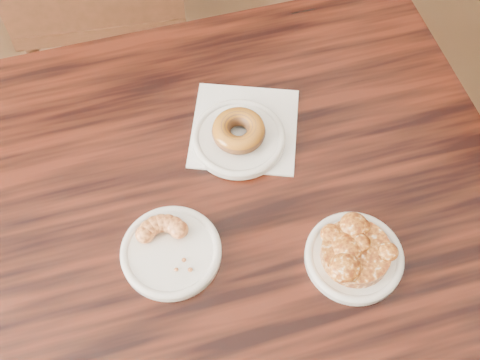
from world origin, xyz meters
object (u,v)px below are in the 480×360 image
cafe_table (247,301)px  glazed_donut (239,131)px  apple_fritter (356,251)px  cruller_fragment (170,247)px

cafe_table → glazed_donut: 0.43m
glazed_donut → apple_fritter: (0.05, -0.27, -0.00)m
apple_fritter → glazed_donut: bearing=100.6°
cafe_table → cruller_fragment: cruller_fragment is taller
cafe_table → cruller_fragment: bearing=-169.7°
glazed_donut → cruller_fragment: glazed_donut is taller
cruller_fragment → cafe_table: bearing=-2.7°
apple_fritter → cruller_fragment: bearing=149.7°
glazed_donut → apple_fritter: bearing=-79.4°
cafe_table → cruller_fragment: size_ratio=8.98×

